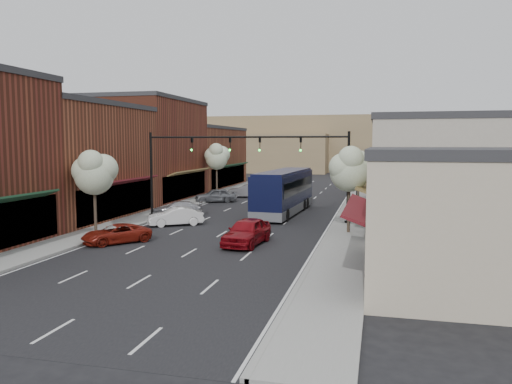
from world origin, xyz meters
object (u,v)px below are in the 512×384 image
Objects in this scene: red_hatchback at (247,232)px; parked_car_d at (215,195)px; parked_car_c at (177,209)px; signal_mast_left at (178,162)px; lamp_post_far at (357,171)px; signal_mast_right at (317,163)px; tree_right_far at (359,165)px; parked_car_e at (247,191)px; tree_right_near at (350,168)px; lamp_post_near at (347,182)px; parked_car_a at (116,234)px; tree_left_near at (94,172)px; tree_left_far at (217,156)px; parked_car_b at (175,217)px; coach_bus at (284,191)px.

parked_car_d is (-8.76, 20.24, -0.08)m from red_hatchback.
signal_mast_left is at bearing 9.39° from parked_car_c.
red_hatchback is 13.38m from parked_car_c.
signal_mast_right is at bearing -96.22° from lamp_post_far.
parked_car_d is at bearing -177.04° from tree_right_far.
tree_right_far reaches higher than parked_car_e.
tree_right_near is 1.34× the size of lamp_post_near.
signal_mast_right is at bearing 83.38° from parked_car_a.
tree_left_near is at bearing -119.78° from lamp_post_far.
tree_left_far reaches higher than lamp_post_near.
tree_left_far is 1.43× the size of parked_car_d.
red_hatchback is 8.05m from parked_car_a.
signal_mast_right is 12.52m from parked_car_c.
tree_right_far is 0.89× the size of tree_left_far.
lamp_post_far reaches higher than parked_car_b.
lamp_post_near is 16.63m from parked_car_d.
tree_right_far reaches higher than lamp_post_far.
tree_left_far is 1.34× the size of parked_car_e.
tree_right_near reaches higher than parked_car_a.
signal_mast_left is 14.55m from tree_right_near.
parked_car_c is (-14.55, 5.12, -3.83)m from tree_right_near.
tree_right_far is at bearing 90.00° from tree_right_near.
lamp_post_far is at bearing 73.04° from coach_bus.
tree_left_far is 22.33m from lamp_post_near.
red_hatchback is at bearing -105.42° from tree_right_far.
parked_car_d is (-11.82, 11.19, -3.89)m from signal_mast_right.
signal_mast_left is 1.80× the size of parked_car_e.
signal_mast_left is 1.34× the size of tree_left_far.
signal_mast_right is 1.85× the size of lamp_post_far.
parked_car_c is at bearing -17.15° from parked_car_e.
tree_left_near is at bearing -149.86° from signal_mast_right.
coach_bus is 2.90× the size of parked_car_d.
tree_left_far is at bearing 135.56° from parked_car_a.
tree_left_near is at bearing -31.92° from parked_car_c.
parked_car_c is (-14.00, -1.44, -2.38)m from lamp_post_near.
signal_mast_right is at bearing -102.85° from tree_right_far.
lamp_post_near is (-0.55, 6.56, -1.45)m from tree_right_near.
red_hatchback is 1.04× the size of parked_car_e.
lamp_post_far is at bearing 93.88° from tree_right_far.
signal_mast_right is at bearing -52.29° from tree_left_far.
signal_mast_left is (-11.24, 0.00, 0.00)m from signal_mast_right.
signal_mast_right is 1.44× the size of tree_left_near.
parked_car_c is at bearing 77.31° from tree_left_near.
parked_car_d is (-14.55, -0.75, -3.26)m from tree_right_far.
parked_car_d is at bearing -147.82° from lamp_post_far.
tree_right_far reaches higher than red_hatchback.
signal_mast_right and signal_mast_left have the same top height.
parked_car_a is at bearing -40.57° from parked_car_b.
tree_right_near is (2.73, -4.05, -0.17)m from signal_mast_right.
parked_car_c is at bearing 174.87° from signal_mast_right.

